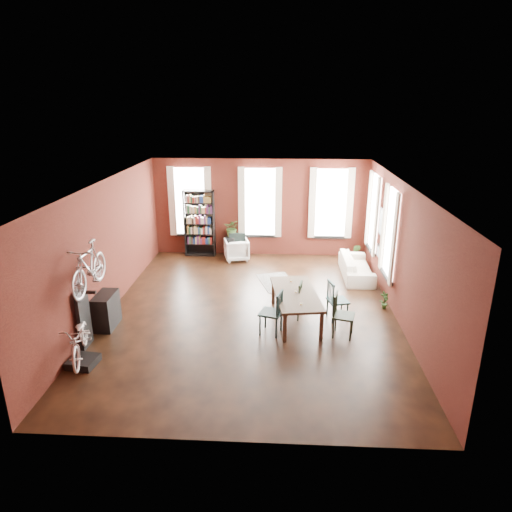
# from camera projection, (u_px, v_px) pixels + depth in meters

# --- Properties ---
(room) EXTENTS (9.00, 9.04, 3.22)m
(room) POSITION_uv_depth(u_px,v_px,m) (263.00, 223.00, 11.14)
(room) COLOR black
(room) RESTS_ON ground
(dining_table) EXTENTS (1.25, 2.22, 0.72)m
(dining_table) POSITION_uv_depth(u_px,v_px,m) (295.00, 307.00, 10.76)
(dining_table) COLOR #48392B
(dining_table) RESTS_ON ground
(dining_chair_a) EXTENTS (0.58, 0.58, 1.01)m
(dining_chair_a) POSITION_uv_depth(u_px,v_px,m) (271.00, 313.00, 10.13)
(dining_chair_a) COLOR #163131
(dining_chair_a) RESTS_ON ground
(dining_chair_b) EXTENTS (0.49, 0.49, 0.90)m
(dining_chair_b) POSITION_uv_depth(u_px,v_px,m) (293.00, 300.00, 10.89)
(dining_chair_b) COLOR black
(dining_chair_b) RESTS_ON ground
(dining_chair_c) EXTENTS (0.56, 0.56, 0.99)m
(dining_chair_c) POSITION_uv_depth(u_px,v_px,m) (344.00, 316.00, 10.01)
(dining_chair_c) COLOR black
(dining_chair_c) RESTS_ON ground
(dining_chair_d) EXTENTS (0.55, 0.55, 0.97)m
(dining_chair_d) POSITION_uv_depth(u_px,v_px,m) (338.00, 300.00, 10.78)
(dining_chair_d) COLOR #1B3A3D
(dining_chair_d) RESTS_ON ground
(bookshelf) EXTENTS (1.00, 0.32, 2.20)m
(bookshelf) POSITION_uv_depth(u_px,v_px,m) (199.00, 223.00, 15.08)
(bookshelf) COLOR black
(bookshelf) RESTS_ON ground
(white_armchair) EXTENTS (0.89, 0.86, 0.76)m
(white_armchair) POSITION_uv_depth(u_px,v_px,m) (237.00, 248.00, 14.86)
(white_armchair) COLOR white
(white_armchair) RESTS_ON ground
(cream_sofa) EXTENTS (0.61, 2.08, 0.81)m
(cream_sofa) POSITION_uv_depth(u_px,v_px,m) (357.00, 263.00, 13.44)
(cream_sofa) COLOR beige
(cream_sofa) RESTS_ON ground
(striped_rug) EXTENTS (1.28, 1.64, 0.01)m
(striped_rug) POSITION_uv_depth(u_px,v_px,m) (277.00, 282.00, 13.12)
(striped_rug) COLOR black
(striped_rug) RESTS_ON ground
(bike_trainer) EXTENTS (0.58, 0.58, 0.15)m
(bike_trainer) POSITION_uv_depth(u_px,v_px,m) (83.00, 362.00, 9.02)
(bike_trainer) COLOR black
(bike_trainer) RESTS_ON ground
(bike_wall_rack) EXTENTS (0.16, 0.60, 1.30)m
(bike_wall_rack) POSITION_uv_depth(u_px,v_px,m) (84.00, 318.00, 9.54)
(bike_wall_rack) COLOR black
(bike_wall_rack) RESTS_ON ground
(console_table) EXTENTS (0.40, 0.80, 0.80)m
(console_table) POSITION_uv_depth(u_px,v_px,m) (106.00, 310.00, 10.47)
(console_table) COLOR black
(console_table) RESTS_ON ground
(plant_stand) EXTENTS (0.43, 0.43, 0.66)m
(plant_stand) POSITION_uv_depth(u_px,v_px,m) (232.00, 246.00, 15.26)
(plant_stand) COLOR black
(plant_stand) RESTS_ON ground
(plant_by_sofa) EXTENTS (0.51, 0.64, 0.25)m
(plant_by_sofa) POSITION_uv_depth(u_px,v_px,m) (355.00, 257.00, 14.83)
(plant_by_sofa) COLOR #346227
(plant_by_sofa) RESTS_ON ground
(plant_small) EXTENTS (0.44, 0.52, 0.16)m
(plant_small) POSITION_uv_depth(u_px,v_px,m) (384.00, 306.00, 11.45)
(plant_small) COLOR #255020
(plant_small) RESTS_ON ground
(bicycle_floor) EXTENTS (0.72, 0.91, 1.53)m
(bicycle_floor) POSITION_uv_depth(u_px,v_px,m) (78.00, 323.00, 8.78)
(bicycle_floor) COLOR beige
(bicycle_floor) RESTS_ON bike_trainer
(bicycle_hung) EXTENTS (0.47, 1.00, 1.66)m
(bicycle_hung) POSITION_uv_depth(u_px,v_px,m) (87.00, 252.00, 9.05)
(bicycle_hung) COLOR #A5A8AD
(bicycle_hung) RESTS_ON bike_wall_rack
(plant_on_stand) EXTENTS (0.58, 0.63, 0.45)m
(plant_on_stand) POSITION_uv_depth(u_px,v_px,m) (232.00, 230.00, 15.11)
(plant_on_stand) COLOR #325421
(plant_on_stand) RESTS_ON plant_stand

